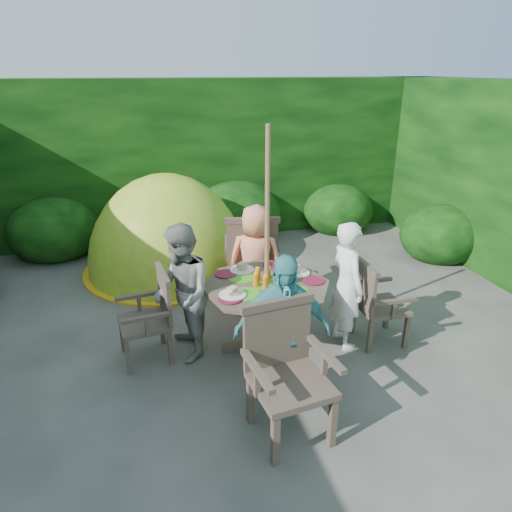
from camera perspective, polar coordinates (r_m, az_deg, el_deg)
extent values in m
plane|color=#43403B|center=(4.60, -0.61, -12.46)|extent=(60.00, 60.00, 0.00)
cube|color=black|center=(7.84, -7.95, 12.03)|extent=(9.00, 1.00, 2.50)
cylinder|color=#3E3229|center=(4.55, 1.29, -7.83)|extent=(0.12, 0.12, 0.68)
cube|color=#3E3229|center=(4.71, 1.26, -11.09)|extent=(0.90, 0.21, 0.06)
cube|color=#3E3229|center=(4.71, 1.26, -11.09)|extent=(0.21, 0.90, 0.06)
cylinder|color=#3E3229|center=(4.38, 1.33, -3.76)|extent=(1.38, 1.38, 0.04)
cylinder|color=green|center=(4.18, -1.27, -4.74)|extent=(0.28, 0.28, 0.00)
cylinder|color=green|center=(4.25, 4.64, -4.37)|extent=(0.28, 0.28, 0.00)
cylinder|color=green|center=(4.50, -1.79, -2.68)|extent=(0.28, 0.28, 0.00)
cylinder|color=green|center=(4.56, 3.71, -2.37)|extent=(0.28, 0.28, 0.00)
cylinder|color=green|center=(4.37, 1.33, -3.51)|extent=(0.28, 0.28, 0.00)
cylinder|color=white|center=(4.60, 5.20, -2.08)|extent=(0.25, 0.25, 0.01)
cylinder|color=white|center=(4.65, -1.76, -1.72)|extent=(0.25, 0.25, 0.01)
cylinder|color=white|center=(4.15, -2.97, -4.87)|extent=(0.25, 0.25, 0.01)
cylinder|color=white|center=(4.09, 4.86, -5.32)|extent=(0.25, 0.25, 0.01)
cylinder|color=red|center=(4.45, 7.18, -3.05)|extent=(0.22, 0.22, 0.01)
cylinder|color=red|center=(4.78, 2.20, -1.07)|extent=(0.22, 0.22, 0.01)
cylinder|color=red|center=(4.57, -3.80, -2.23)|extent=(0.22, 0.22, 0.01)
cylinder|color=red|center=(4.09, -3.25, -5.35)|extent=(0.22, 0.22, 0.01)
cylinder|color=red|center=(4.01, 4.33, -5.98)|extent=(0.22, 0.22, 0.01)
cylinder|color=#50A13E|center=(4.43, 4.04, -2.68)|extent=(0.18, 0.18, 0.06)
cylinder|color=brown|center=(4.22, 1.38, 1.15)|extent=(0.05, 0.05, 2.20)
cube|color=#3E3229|center=(4.83, 15.35, -6.11)|extent=(0.46, 0.48, 0.05)
cube|color=#3E3229|center=(4.87, 18.29, -8.90)|extent=(0.05, 0.05, 0.38)
cube|color=#3E3229|center=(5.16, 16.05, -6.75)|extent=(0.05, 0.05, 0.38)
cube|color=#3E3229|center=(4.69, 14.08, -9.68)|extent=(0.05, 0.05, 0.38)
cube|color=#3E3229|center=(4.99, 12.02, -7.39)|extent=(0.05, 0.05, 0.38)
cube|color=#3E3229|center=(4.62, 13.28, -3.82)|extent=(0.04, 0.47, 0.45)
cube|color=#3E3229|center=(4.57, 16.95, -5.44)|extent=(0.45, 0.05, 0.04)
cube|color=#3E3229|center=(4.93, 14.29, -3.03)|extent=(0.45, 0.05, 0.04)
cube|color=#3E3229|center=(4.51, -13.83, -8.11)|extent=(0.50, 0.52, 0.04)
cube|color=#3E3229|center=(4.77, -16.36, -9.39)|extent=(0.05, 0.05, 0.38)
cube|color=#3E3229|center=(4.43, -15.74, -11.93)|extent=(0.05, 0.05, 0.38)
cube|color=#3E3229|center=(4.80, -11.66, -8.64)|extent=(0.05, 0.05, 0.38)
cube|color=#3E3229|center=(4.47, -10.65, -11.10)|extent=(0.05, 0.05, 0.38)
cube|color=#3E3229|center=(4.42, -11.37, -4.95)|extent=(0.10, 0.47, 0.45)
cube|color=#3E3229|center=(4.63, -14.50, -4.81)|extent=(0.45, 0.10, 0.04)
cube|color=#3E3229|center=(4.22, -13.55, -7.52)|extent=(0.45, 0.10, 0.04)
cube|color=#3E3229|center=(5.53, -0.59, -0.50)|extent=(0.67, 0.65, 0.06)
cube|color=#3E3229|center=(5.87, 1.66, -1.71)|extent=(0.06, 0.06, 0.47)
cube|color=#3E3229|center=(5.85, -3.11, -1.84)|extent=(0.06, 0.06, 0.47)
cube|color=#3E3229|center=(5.43, 2.14, -3.80)|extent=(0.06, 0.06, 0.47)
cube|color=#3E3229|center=(5.40, -3.03, -3.95)|extent=(0.06, 0.06, 0.47)
cube|color=#3E3229|center=(5.17, -0.44, 1.42)|extent=(0.58, 0.15, 0.55)
cube|color=#3E3229|center=(5.47, 2.42, 1.72)|extent=(0.16, 0.56, 0.04)
cube|color=#3E3229|center=(5.44, -3.64, 1.58)|extent=(0.16, 0.56, 0.04)
cube|color=#3E3229|center=(3.52, 4.40, -15.79)|extent=(0.61, 0.60, 0.05)
cube|color=#3E3229|center=(3.44, 2.41, -21.99)|extent=(0.06, 0.06, 0.44)
cube|color=#3E3229|center=(3.61, 9.54, -19.76)|extent=(0.06, 0.06, 0.44)
cube|color=#3E3229|center=(3.75, -0.69, -17.43)|extent=(0.06, 0.06, 0.44)
cube|color=#3E3229|center=(3.91, 5.88, -15.69)|extent=(0.06, 0.06, 0.44)
cube|color=#3E3229|center=(3.54, 2.68, -9.85)|extent=(0.55, 0.12, 0.53)
cube|color=#3E3229|center=(3.30, 0.12, -14.08)|extent=(0.12, 0.53, 0.04)
cube|color=#3E3229|center=(3.51, 8.60, -11.89)|extent=(0.12, 0.53, 0.04)
imported|color=white|center=(4.58, 11.28, -3.61)|extent=(0.35, 0.50, 1.31)
imported|color=gray|center=(4.35, -9.18, -4.67)|extent=(0.56, 0.69, 1.34)
imported|color=#FF9769|center=(5.12, -0.07, -0.50)|extent=(0.73, 0.61, 1.27)
imported|color=teal|center=(3.70, 3.28, -9.53)|extent=(0.83, 0.44, 1.34)
ellipsoid|color=#93B422|center=(6.61, -10.74, -1.45)|extent=(2.24, 2.24, 2.69)
ellipsoid|color=black|center=(5.93, -10.26, -4.31)|extent=(0.76, 0.41, 0.92)
cylinder|color=orange|center=(6.61, -10.75, -1.33)|extent=(2.35, 2.35, 0.03)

